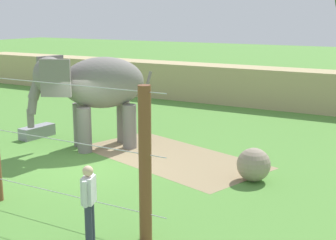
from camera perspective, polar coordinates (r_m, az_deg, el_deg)
ground_plane at (r=15.02m, az=-9.83°, el=-5.55°), size 120.00×120.00×0.00m
dirt_patch at (r=15.84m, az=0.31°, el=-4.39°), size 6.94×4.87×0.01m
embankment_wall at (r=25.33m, az=8.05°, el=4.16°), size 36.00×1.80×1.94m
elephant at (r=16.66m, az=-8.81°, el=3.87°), size 3.52×3.76×3.24m
enrichment_ball at (r=13.70m, az=10.15°, el=-5.25°), size 0.95×0.95×0.95m
zookeeper at (r=9.92m, az=-9.38°, el=-9.48°), size 0.35×0.57×1.67m
feed_trough at (r=18.92m, az=-15.31°, el=-1.34°), size 0.63×1.44×0.44m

